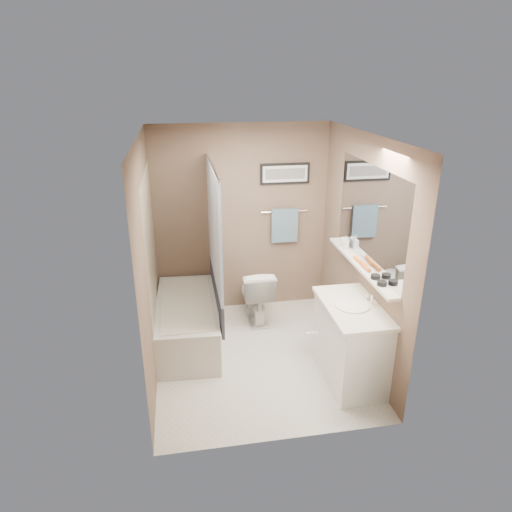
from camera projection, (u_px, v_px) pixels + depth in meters
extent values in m
plane|color=silver|center=(258.00, 357.00, 5.07)|extent=(2.50, 2.50, 0.00)
cube|color=silver|center=(259.00, 138.00, 4.18)|extent=(2.20, 2.50, 0.04)
cube|color=brown|center=(241.00, 221.00, 5.75)|extent=(2.20, 0.04, 2.40)
cube|color=brown|center=(287.00, 316.00, 3.50)|extent=(2.20, 0.04, 2.40)
cube|color=brown|center=(150.00, 264.00, 4.45)|extent=(0.04, 2.50, 2.40)
cube|color=brown|center=(359.00, 250.00, 4.80)|extent=(0.04, 2.50, 2.40)
cube|color=#C8B597|center=(152.00, 263.00, 4.98)|extent=(0.02, 1.55, 2.00)
cylinder|color=silver|center=(212.00, 165.00, 4.70)|extent=(0.02, 1.55, 0.02)
cube|color=white|center=(214.00, 225.00, 4.94)|extent=(0.03, 1.45, 1.28)
cube|color=#262D48|center=(217.00, 293.00, 5.25)|extent=(0.03, 1.45, 0.36)
cube|color=silver|center=(370.00, 216.00, 4.50)|extent=(0.02, 1.60, 1.00)
cube|color=silver|center=(360.00, 265.00, 4.69)|extent=(0.12, 1.60, 0.03)
cylinder|color=silver|center=(284.00, 211.00, 5.78)|extent=(0.60, 0.02, 0.02)
cube|color=#7DA4B6|center=(284.00, 225.00, 5.83)|extent=(0.34, 0.05, 0.44)
cube|color=black|center=(285.00, 174.00, 5.62)|extent=(0.62, 0.02, 0.26)
cube|color=white|center=(285.00, 174.00, 5.61)|extent=(0.56, 0.00, 0.20)
cube|color=#595959|center=(285.00, 174.00, 5.61)|extent=(0.50, 0.00, 0.13)
cube|color=silver|center=(353.00, 333.00, 3.65)|extent=(0.80, 0.02, 2.00)
cylinder|color=silver|center=(312.00, 333.00, 3.65)|extent=(0.10, 0.02, 0.02)
cube|color=silver|center=(188.00, 322.00, 5.28)|extent=(0.77, 1.53, 0.50)
cube|color=beige|center=(187.00, 303.00, 5.19)|extent=(0.56, 1.36, 0.02)
imported|color=white|center=(256.00, 293.00, 5.74)|extent=(0.40, 0.70, 0.71)
cube|color=white|center=(351.00, 344.00, 4.58)|extent=(0.53, 0.91, 0.80)
cube|color=silver|center=(353.00, 307.00, 4.42)|extent=(0.54, 0.96, 0.04)
cylinder|color=white|center=(352.00, 305.00, 4.41)|extent=(0.34, 0.34, 0.01)
cylinder|color=white|center=(372.00, 299.00, 4.43)|extent=(0.02, 0.02, 0.10)
sphere|color=white|center=(368.00, 297.00, 4.52)|extent=(0.05, 0.05, 0.05)
cylinder|color=black|center=(382.00, 283.00, 4.20)|extent=(0.09, 0.09, 0.04)
cylinder|color=black|center=(375.00, 277.00, 4.33)|extent=(0.09, 0.09, 0.04)
cylinder|color=#C9591C|center=(365.00, 266.00, 4.56)|extent=(0.04, 0.22, 0.04)
cylinder|color=orange|center=(360.00, 261.00, 4.69)|extent=(0.06, 0.22, 0.04)
cube|color=#F294C7|center=(355.00, 258.00, 4.80)|extent=(0.04, 0.16, 0.01)
cylinder|color=silver|center=(344.00, 242.00, 5.12)|extent=(0.08, 0.08, 0.10)
imported|color=#999999|center=(346.00, 242.00, 5.06)|extent=(0.07, 0.07, 0.14)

